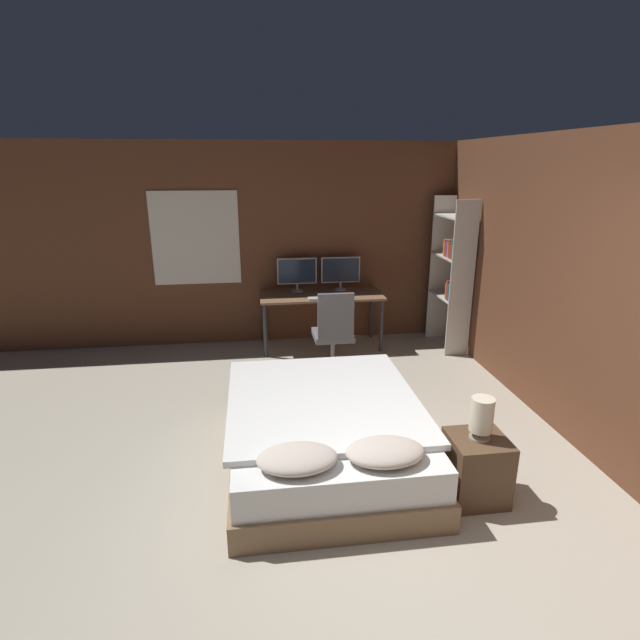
{
  "coord_description": "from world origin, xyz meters",
  "views": [
    {
      "loc": [
        -0.9,
        -2.44,
        2.43
      ],
      "look_at": [
        -0.18,
        2.8,
        0.75
      ],
      "focal_mm": 28.0,
      "sensor_mm": 36.0,
      "label": 1
    }
  ],
  "objects_px": {
    "desk": "(321,300)",
    "computer_mouse": "(346,297)",
    "bed": "(325,432)",
    "office_chair": "(334,339)",
    "bookshelf": "(454,268)",
    "monitor_right": "(341,271)",
    "keyboard": "(324,298)",
    "monitor_left": "(297,272)",
    "bedside_lamp": "(482,416)",
    "nightstand": "(476,468)"
  },
  "relations": [
    {
      "from": "desk",
      "to": "keyboard",
      "type": "distance_m",
      "value": 0.24
    },
    {
      "from": "keyboard",
      "to": "monitor_right",
      "type": "bearing_deg",
      "value": 56.51
    },
    {
      "from": "nightstand",
      "to": "bedside_lamp",
      "type": "height_order",
      "value": "bedside_lamp"
    },
    {
      "from": "monitor_left",
      "to": "bed",
      "type": "bearing_deg",
      "value": -90.95
    },
    {
      "from": "bedside_lamp",
      "to": "computer_mouse",
      "type": "xyz_separation_m",
      "value": [
        -0.41,
        3.14,
        0.07
      ]
    },
    {
      "from": "bed",
      "to": "desk",
      "type": "xyz_separation_m",
      "value": [
        0.35,
        2.71,
        0.39
      ]
    },
    {
      "from": "office_chair",
      "to": "bed",
      "type": "bearing_deg",
      "value": -101.48
    },
    {
      "from": "nightstand",
      "to": "keyboard",
      "type": "xyz_separation_m",
      "value": [
        -0.7,
        3.14,
        0.5
      ]
    },
    {
      "from": "bed",
      "to": "monitor_left",
      "type": "bearing_deg",
      "value": 89.05
    },
    {
      "from": "bed",
      "to": "monitor_right",
      "type": "xyz_separation_m",
      "value": [
        0.65,
        2.94,
        0.74
      ]
    },
    {
      "from": "bookshelf",
      "to": "bedside_lamp",
      "type": "bearing_deg",
      "value": -108.13
    },
    {
      "from": "desk",
      "to": "computer_mouse",
      "type": "distance_m",
      "value": 0.38
    },
    {
      "from": "bedside_lamp",
      "to": "keyboard",
      "type": "distance_m",
      "value": 3.22
    },
    {
      "from": "keyboard",
      "to": "computer_mouse",
      "type": "xyz_separation_m",
      "value": [
        0.29,
        0.0,
        0.01
      ]
    },
    {
      "from": "bed",
      "to": "nightstand",
      "type": "xyz_separation_m",
      "value": [
        1.05,
        -0.66,
        -0.01
      ]
    },
    {
      "from": "bed",
      "to": "bookshelf",
      "type": "relative_size",
      "value": 1.05
    },
    {
      "from": "bed",
      "to": "office_chair",
      "type": "xyz_separation_m",
      "value": [
        0.39,
        1.9,
        0.13
      ]
    },
    {
      "from": "keyboard",
      "to": "nightstand",
      "type": "bearing_deg",
      "value": -77.51
    },
    {
      "from": "keyboard",
      "to": "monitor_left",
      "type": "bearing_deg",
      "value": 123.49
    },
    {
      "from": "computer_mouse",
      "to": "nightstand",
      "type": "bearing_deg",
      "value": -82.62
    },
    {
      "from": "office_chair",
      "to": "keyboard",
      "type": "bearing_deg",
      "value": 93.63
    },
    {
      "from": "desk",
      "to": "keyboard",
      "type": "relative_size",
      "value": 4.1
    },
    {
      "from": "bed",
      "to": "office_chair",
      "type": "distance_m",
      "value": 1.95
    },
    {
      "from": "monitor_left",
      "to": "monitor_right",
      "type": "xyz_separation_m",
      "value": [
        0.6,
        0.0,
        0.0
      ]
    },
    {
      "from": "bedside_lamp",
      "to": "bookshelf",
      "type": "height_order",
      "value": "bookshelf"
    },
    {
      "from": "bedside_lamp",
      "to": "office_chair",
      "type": "relative_size",
      "value": 0.32
    },
    {
      "from": "bookshelf",
      "to": "keyboard",
      "type": "bearing_deg",
      "value": 178.95
    },
    {
      "from": "nightstand",
      "to": "monitor_left",
      "type": "xyz_separation_m",
      "value": [
        -1.0,
        3.6,
        0.75
      ]
    },
    {
      "from": "desk",
      "to": "computer_mouse",
      "type": "xyz_separation_m",
      "value": [
        0.29,
        -0.23,
        0.1
      ]
    },
    {
      "from": "computer_mouse",
      "to": "office_chair",
      "type": "height_order",
      "value": "office_chair"
    },
    {
      "from": "desk",
      "to": "monitor_left",
      "type": "height_order",
      "value": "monitor_left"
    },
    {
      "from": "monitor_right",
      "to": "office_chair",
      "type": "relative_size",
      "value": 0.54
    },
    {
      "from": "nightstand",
      "to": "monitor_left",
      "type": "height_order",
      "value": "monitor_left"
    },
    {
      "from": "office_chair",
      "to": "bookshelf",
      "type": "distance_m",
      "value": 1.91
    },
    {
      "from": "bookshelf",
      "to": "monitor_left",
      "type": "bearing_deg",
      "value": 166.46
    },
    {
      "from": "nightstand",
      "to": "monitor_right",
      "type": "relative_size",
      "value": 0.94
    },
    {
      "from": "desk",
      "to": "keyboard",
      "type": "xyz_separation_m",
      "value": [
        0.0,
        -0.23,
        0.09
      ]
    },
    {
      "from": "monitor_right",
      "to": "bookshelf",
      "type": "distance_m",
      "value": 1.5
    },
    {
      "from": "bed",
      "to": "computer_mouse",
      "type": "relative_size",
      "value": 29.92
    },
    {
      "from": "keyboard",
      "to": "bookshelf",
      "type": "xyz_separation_m",
      "value": [
        1.72,
        -0.03,
        0.36
      ]
    },
    {
      "from": "office_chair",
      "to": "computer_mouse",
      "type": "bearing_deg",
      "value": 66.68
    },
    {
      "from": "computer_mouse",
      "to": "bookshelf",
      "type": "height_order",
      "value": "bookshelf"
    },
    {
      "from": "monitor_right",
      "to": "nightstand",
      "type": "bearing_deg",
      "value": -83.72
    },
    {
      "from": "nightstand",
      "to": "desk",
      "type": "relative_size",
      "value": 0.31
    },
    {
      "from": "bed",
      "to": "bookshelf",
      "type": "distance_m",
      "value": 3.32
    },
    {
      "from": "bedside_lamp",
      "to": "desk",
      "type": "relative_size",
      "value": 0.2
    },
    {
      "from": "monitor_left",
      "to": "bookshelf",
      "type": "relative_size",
      "value": 0.27
    },
    {
      "from": "nightstand",
      "to": "desk",
      "type": "height_order",
      "value": "desk"
    },
    {
      "from": "desk",
      "to": "office_chair",
      "type": "bearing_deg",
      "value": -87.38
    },
    {
      "from": "nightstand",
      "to": "computer_mouse",
      "type": "height_order",
      "value": "computer_mouse"
    }
  ]
}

